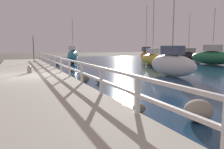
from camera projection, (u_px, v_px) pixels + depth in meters
ground_plane at (30, 81)px, 12.57m from camera, size 120.00×120.00×0.00m
dock_walkway at (30, 78)px, 12.55m from camera, size 4.24×36.00×0.31m
railing at (65, 63)px, 13.25m from camera, size 0.10×32.50×0.96m
boulder_downstream at (199, 111)px, 5.71m from camera, size 0.78×0.70×0.59m
boulder_water_edge at (100, 81)px, 11.75m from camera, size 0.38×0.34×0.28m
boulder_upstream at (139, 108)px, 6.44m from camera, size 0.39×0.35×0.29m
boulder_mid_strip at (71, 69)px, 17.41m from camera, size 0.45×0.40×0.34m
boulder_near_dock at (57, 63)px, 23.63m from camera, size 0.55×0.50×0.41m
boulder_far_strip at (84, 79)px, 11.76m from camera, size 0.60×0.54×0.45m
mooring_bollard at (29, 69)px, 13.76m from camera, size 0.26×0.26×0.48m
dock_lamp at (33, 42)px, 22.99m from camera, size 0.26×0.26×2.85m
sailboat_green at (212, 57)px, 24.32m from camera, size 2.69×5.30×6.13m
sailboat_teal at (73, 56)px, 26.90m from camera, size 2.87×5.76×5.29m
sailboat_orange at (146, 55)px, 31.06m from camera, size 2.78×4.46×7.71m
sailboat_black at (188, 55)px, 32.14m from camera, size 2.15×4.54×6.79m
sailboat_yellow at (153, 59)px, 22.42m from camera, size 1.70×4.66×7.43m
sailboat_white at (172, 64)px, 14.51m from camera, size 1.48×4.04×6.65m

